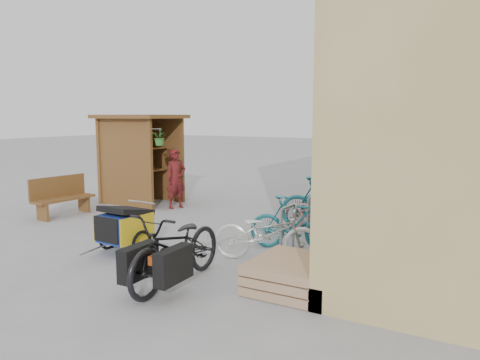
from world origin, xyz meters
The scene contains 17 objects.
ground centered at (0.00, 0.00, 0.00)m, with size 80.00×80.00×0.00m, color #99999C.
kiosk centered at (-3.28, 2.47, 1.55)m, with size 2.49×1.65×2.40m.
bike_rack centered at (2.30, 2.40, 0.52)m, with size 0.05×5.35×0.86m.
pallet_stack centered at (3.00, -1.40, 0.21)m, with size 1.00×1.20×0.40m.
bench centered at (-3.68, 0.23, 0.48)m, with size 0.55×1.52×0.94m.
shopping_carts centered at (3.00, 6.93, 0.60)m, with size 0.57×1.58×1.02m.
child_trailer centered at (-0.23, -1.25, 0.48)m, with size 0.88×1.48×0.86m.
cargo_bike centered at (1.55, -2.08, 0.53)m, with size 0.80×2.08×1.08m.
person_kiosk centered at (-1.91, 2.36, 0.76)m, with size 0.56×0.37×1.53m, color maroon.
bike_0 centered at (2.12, -0.42, 0.46)m, with size 0.61×1.75×0.92m, color silver.
bike_1 centered at (2.27, 0.38, 0.48)m, with size 0.45×1.61×0.97m, color #1F6F7C.
bike_2 centered at (2.12, 1.66, 0.40)m, with size 0.53×1.53×0.80m, color tan.
bike_3 centered at (2.23, 2.01, 0.56)m, with size 0.52×1.85×1.11m, color #1F6F7C.
bike_4 centered at (2.26, 2.87, 0.46)m, with size 0.61×1.76×0.92m, color #1F6F7C.
bike_5 centered at (2.19, 3.27, 0.52)m, with size 0.49×1.74×1.04m, color silver.
bike_6 centered at (2.17, 4.04, 0.45)m, with size 0.60×1.72×0.90m, color tan.
bike_7 centered at (2.15, 4.35, 0.55)m, with size 0.52×1.83×1.10m, color silver.
Camera 1 is at (5.50, -7.10, 2.37)m, focal length 35.00 mm.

